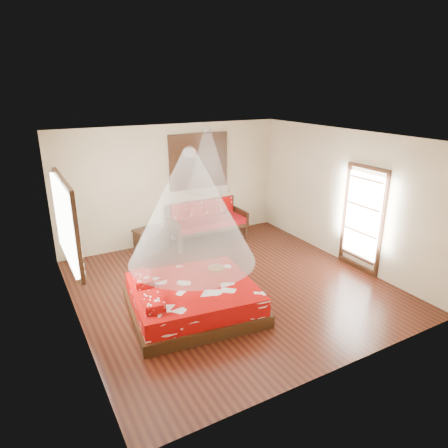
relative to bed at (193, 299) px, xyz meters
The scene contains 10 objects.
room 1.61m from the bed, 25.77° to the left, with size 5.54×5.54×2.84m.
bed is the anchor object (origin of this frame).
daybed 3.35m from the bed, 59.55° to the left, with size 1.87×0.83×0.96m.
storage_chest 2.96m from the bed, 84.10° to the left, with size 0.81×0.66×0.50m.
shutter_panel 3.98m from the bed, 62.20° to the left, with size 1.52×0.06×1.32m.
window_left 2.33m from the bed, 157.83° to the left, with size 0.10×1.74×1.34m.
glazed_door 3.82m from the bed, ahead, with size 0.08×1.02×2.16m.
wine_tray 0.81m from the bed, 29.50° to the left, with size 0.30×0.30×0.23m.
mosquito_net_main 1.60m from the bed, ahead, with size 2.03×2.03×1.80m, color white.
mosquito_net_daybed 3.66m from the bed, 58.33° to the left, with size 1.01×1.01×1.50m, color white.
Camera 1 is at (-3.41, -5.89, 3.65)m, focal length 32.00 mm.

